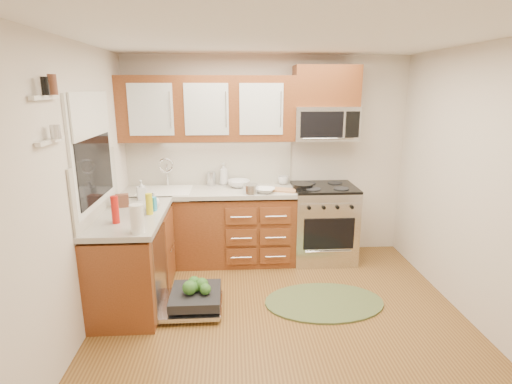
{
  "coord_description": "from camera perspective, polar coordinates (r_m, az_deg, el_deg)",
  "views": [
    {
      "loc": [
        -0.45,
        -3.24,
        2.11
      ],
      "look_at": [
        -0.2,
        0.85,
        1.04
      ],
      "focal_mm": 28.0,
      "sensor_mm": 36.0,
      "label": 1
    }
  ],
  "objects": [
    {
      "name": "ceiling",
      "position": [
        3.3,
        4.63,
        21.36
      ],
      "size": [
        3.5,
        3.5,
        0.0
      ],
      "primitive_type": "plane",
      "rotation": [
        3.14,
        0.0,
        0.0
      ],
      "color": "white",
      "rests_on": "ground"
    },
    {
      "name": "countertop_back",
      "position": [
        4.84,
        -6.7,
        0.06
      ],
      "size": [
        2.07,
        0.64,
        0.05
      ],
      "primitive_type": "cube",
      "color": "#B8B3A8",
      "rests_on": "base_cabinet_back"
    },
    {
      "name": "cup",
      "position": [
        5.06,
        3.91,
        1.67
      ],
      "size": [
        0.17,
        0.17,
        0.1
      ],
      "primitive_type": "imported",
      "rotation": [
        0.0,
        0.0,
        0.38
      ],
      "color": "#999999",
      "rests_on": "countertop_back"
    },
    {
      "name": "rug",
      "position": [
        4.25,
        9.7,
        -15.24
      ],
      "size": [
        1.25,
        0.86,
        0.02
      ],
      "primitive_type": null,
      "rotation": [
        0.0,
        0.0,
        0.06
      ],
      "color": "#5B693C",
      "rests_on": "ground"
    },
    {
      "name": "cabinet_over_mw",
      "position": [
        4.95,
        9.98,
        14.71
      ],
      "size": [
        0.76,
        0.35,
        0.47
      ],
      "primitive_type": "cube",
      "color": "#5C2B14",
      "rests_on": "ground"
    },
    {
      "name": "wall_front",
      "position": [
        1.78,
        11.93,
        -14.69
      ],
      "size": [
        3.5,
        0.04,
        2.5
      ],
      "primitive_type": "cube",
      "color": "beige",
      "rests_on": "ground"
    },
    {
      "name": "backsplash_back",
      "position": [
        5.07,
        -6.63,
        4.3
      ],
      "size": [
        2.05,
        0.02,
        0.57
      ],
      "primitive_type": "cube",
      "color": "#BBB7A8",
      "rests_on": "ground"
    },
    {
      "name": "upper_cabinets",
      "position": [
        4.83,
        -6.96,
        11.74
      ],
      "size": [
        2.05,
        0.35,
        0.75
      ],
      "primitive_type": null,
      "color": "#5C2B14",
      "rests_on": "ground"
    },
    {
      "name": "mustard_bottle",
      "position": [
        3.98,
        -15.01,
        -1.67
      ],
      "size": [
        0.08,
        0.08,
        0.21
      ],
      "primitive_type": "cylinder",
      "rotation": [
        0.0,
        0.0,
        0.34
      ],
      "color": "yellow",
      "rests_on": "countertop_left"
    },
    {
      "name": "sink",
      "position": [
        4.91,
        -12.81,
        -1.23
      ],
      "size": [
        0.62,
        0.5,
        0.26
      ],
      "primitive_type": null,
      "color": "white",
      "rests_on": "ground"
    },
    {
      "name": "red_bottle",
      "position": [
        3.81,
        -19.49,
        -2.4
      ],
      "size": [
        0.08,
        0.08,
        0.25
      ],
      "primitive_type": "cylinder",
      "rotation": [
        0.0,
        0.0,
        0.2
      ],
      "color": "red",
      "rests_on": "countertop_left"
    },
    {
      "name": "wall_back",
      "position": [
        5.09,
        1.58,
        4.89
      ],
      "size": [
        3.5,
        0.04,
        2.5
      ],
      "primitive_type": "cube",
      "color": "beige",
      "rests_on": "ground"
    },
    {
      "name": "backsplash_left",
      "position": [
        4.08,
        -21.81,
        0.81
      ],
      "size": [
        0.02,
        1.25,
        0.57
      ],
      "primitive_type": "cube",
      "color": "#BBB7A8",
      "rests_on": "ground"
    },
    {
      "name": "wall_right",
      "position": [
        4.01,
        29.81,
        0.26
      ],
      "size": [
        0.04,
        3.5,
        2.5
      ],
      "primitive_type": "cube",
      "color": "beige",
      "rests_on": "ground"
    },
    {
      "name": "dishwasher",
      "position": [
        4.09,
        -9.15,
        -14.99
      ],
      "size": [
        0.7,
        0.6,
        0.2
      ],
      "primitive_type": null,
      "color": "silver",
      "rests_on": "ground"
    },
    {
      "name": "cutting_board",
      "position": [
        4.75,
        4.17,
        0.27
      ],
      "size": [
        0.32,
        0.26,
        0.02
      ],
      "primitive_type": "cube",
      "rotation": [
        0.0,
        0.0,
        -0.34
      ],
      "color": "tan",
      "rests_on": "countertop_back"
    },
    {
      "name": "soap_bottle_c",
      "position": [
        4.2,
        -14.42,
        -1.14
      ],
      "size": [
        0.16,
        0.16,
        0.16
      ],
      "primitive_type": "imported",
      "rotation": [
        0.0,
        0.0,
        0.4
      ],
      "color": "#999999",
      "rests_on": "countertop_left"
    },
    {
      "name": "blue_carton",
      "position": [
        4.1,
        -14.67,
        -1.65
      ],
      "size": [
        0.1,
        0.08,
        0.14
      ],
      "primitive_type": "cube",
      "rotation": [
        0.0,
        0.0,
        -0.36
      ],
      "color": "teal",
      "rests_on": "countertop_left"
    },
    {
      "name": "range",
      "position": [
        5.08,
        9.53,
        -4.37
      ],
      "size": [
        0.76,
        0.64,
        0.95
      ],
      "primitive_type": null,
      "color": "silver",
      "rests_on": "ground"
    },
    {
      "name": "wall_left",
      "position": [
        3.6,
        -24.62,
        -0.58
      ],
      "size": [
        0.04,
        3.5,
        2.5
      ],
      "primitive_type": "cube",
      "color": "beige",
      "rests_on": "ground"
    },
    {
      "name": "soap_bottle_b",
      "position": [
        4.54,
        -16.06,
        0.29
      ],
      "size": [
        0.12,
        0.13,
        0.21
      ],
      "primitive_type": "imported",
      "rotation": [
        0.0,
        0.0,
        0.34
      ],
      "color": "#999999",
      "rests_on": "countertop_left"
    },
    {
      "name": "base_cabinet_left",
      "position": [
        4.25,
        -17.1,
        -9.45
      ],
      "size": [
        0.6,
        1.25,
        0.85
      ],
      "primitive_type": "cube",
      "color": "#5C2B14",
      "rests_on": "ground"
    },
    {
      "name": "bowl_b",
      "position": [
        4.93,
        -2.47,
        1.21
      ],
      "size": [
        0.33,
        0.33,
        0.09
      ],
      "primitive_type": "imported",
      "rotation": [
        0.0,
        0.0,
        -0.24
      ],
      "color": "#999999",
      "rests_on": "countertop_back"
    },
    {
      "name": "floor",
      "position": [
        3.9,
        3.84,
        -18.22
      ],
      "size": [
        3.5,
        3.5,
        0.0
      ],
      "primitive_type": "plane",
      "color": "brown",
      "rests_on": "ground"
    },
    {
      "name": "shelf_lower",
      "position": [
        3.18,
        -27.27,
        6.48
      ],
      "size": [
        0.04,
        0.4,
        0.03
      ],
      "primitive_type": "cube",
      "color": "white",
      "rests_on": "ground"
    },
    {
      "name": "microwave",
      "position": [
        4.94,
        9.82,
        9.66
      ],
      "size": [
        0.76,
        0.38,
        0.4
      ],
      "primitive_type": null,
      "color": "silver",
      "rests_on": "ground"
    },
    {
      "name": "soap_bottle_a",
      "position": [
        5.03,
        -4.63,
        2.59
      ],
      "size": [
        0.14,
        0.14,
        0.28
      ],
      "primitive_type": "imported",
      "rotation": [
        0.0,
        0.0,
        -0.38
      ],
      "color": "#999999",
      "rests_on": "countertop_back"
    },
    {
      "name": "paper_towel_roll",
      "position": [
        3.5,
        -16.64,
        -3.7
      ],
      "size": [
        0.14,
        0.14,
        0.25
      ],
      "primitive_type": "cylinder",
      "rotation": [
        0.0,
        0.0,
        -0.24
      ],
      "color": "white",
      "rests_on": "countertop_left"
    },
    {
      "name": "stock_pot",
      "position": [
        4.61,
        -0.78,
        0.43
      ],
      "size": [
        0.24,
        0.24,
        0.11
      ],
      "primitive_type": "cylinder",
      "rotation": [
        0.0,
        0.0,
        -0.43
      ],
      "color": "silver",
      "rests_on": "countertop_back"
    },
    {
      "name": "skillet",
      "position": [
        4.84,
        6.67,
        0.93
      ],
      "size": [
        0.31,
        0.31,
        0.05
      ],
      "primitive_type": "cylinder",
      "rotation": [
        0.0,
        0.0,
        -0.36
      ],
      "color": "black",
      "rests_on": "range"
    },
    {
      "name": "wooden_box",
      "position": [
        4.33,
        -18.57,
        -1.17
      ],
      "size": [
        0.15,
        0.12,
        0.13
      ],
      "primitive_type": "cube",
      "rotation": [
        0.0,
        0.0,
        0.24
      ],
      "color": "brown",
      "rests_on": "countertop_left"
    },
    {
      "name": "shelf_upper",
      "position": [
        3.16,
        -27.91,
        11.86
      ],
      "size": [
        0.04,
        0.4,
        0.03
      ],
      "primitive_type": "cube",
      "color": "white",
      "rests_on": "ground"
    },
    {
      "name": "window",
      "position": [
        4.0,
        -22.38,
        5.46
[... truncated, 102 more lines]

